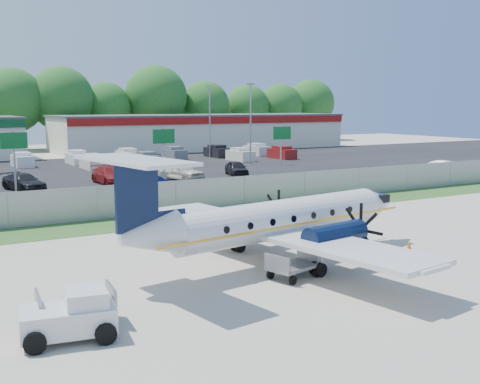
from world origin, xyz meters
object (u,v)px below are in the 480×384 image
pushback_tug (72,315)px  baggage_cart_far (294,266)px  baggage_cart_near (76,310)px  aircraft (277,220)px

pushback_tug → baggage_cart_far: bearing=11.1°
baggage_cart_far → pushback_tug: bearing=-168.9°
baggage_cart_near → baggage_cart_far: baggage_cart_near is taller
pushback_tug → baggage_cart_near: pushback_tug is taller
baggage_cart_near → baggage_cart_far: (8.76, 0.97, -0.05)m
pushback_tug → baggage_cart_far: pushback_tug is taller
baggage_cart_far → baggage_cart_near: bearing=-173.7°
pushback_tug → baggage_cart_near: 0.88m
aircraft → pushback_tug: 10.65m
aircraft → baggage_cart_far: aircraft is taller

